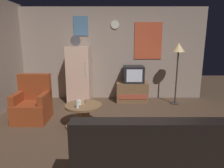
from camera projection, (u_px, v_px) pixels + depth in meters
The scene contains 13 objects.
ground_plane at pixel (111, 136), 3.64m from camera, with size 12.00×12.00×0.00m, color #4C3828.
wall_with_art at pixel (112, 54), 5.75m from camera, with size 5.20×0.12×2.53m.
fridge at pixel (80, 74), 5.49m from camera, with size 0.60×0.62×1.77m.
tv_stand at pixel (132, 92), 5.62m from camera, with size 0.84×0.53×0.54m.
crt_tv at pixel (134, 74), 5.51m from camera, with size 0.54×0.51×0.44m.
standing_lamp at pixel (179, 52), 5.14m from camera, with size 0.32×0.32×1.59m.
coffee_table at pixel (84, 115), 4.02m from camera, with size 0.72×0.72×0.44m.
wine_glass at pixel (78, 104), 3.76m from camera, with size 0.05×0.05×0.15m, color silver.
mug_ceramic_white at pixel (80, 102), 3.96m from camera, with size 0.08×0.08×0.09m, color silver.
mug_ceramic_tan at pixel (83, 102), 4.00m from camera, with size 0.08×0.08×0.09m, color tan.
remote_control at pixel (82, 102), 4.08m from camera, with size 0.15×0.04×0.02m, color black.
armchair at pixel (33, 104), 4.31m from camera, with size 0.68×0.68×0.96m.
couch at pixel (150, 162), 2.34m from camera, with size 1.70×0.80×0.92m.
Camera 1 is at (0.02, -3.35, 1.71)m, focal length 32.64 mm.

